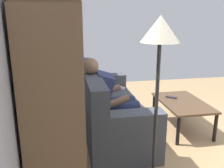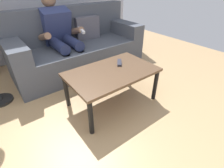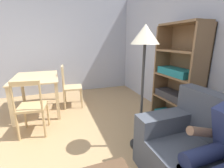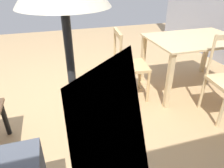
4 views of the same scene
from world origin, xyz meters
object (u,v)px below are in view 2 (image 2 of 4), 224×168
coffee_table (112,75)px  tv_remote (119,62)px  couch (78,48)px  person_lounging (61,35)px

coffee_table → tv_remote: (0.19, 0.10, 0.07)m
couch → coffee_table: size_ratio=2.07×
tv_remote → coffee_table: bearing=66.7°
coffee_table → tv_remote: size_ratio=5.92×
couch → person_lounging: 0.36m
couch → coffee_table: couch is taller
couch → coffee_table: (-0.15, -1.12, 0.04)m
person_lounging → coffee_table: (0.10, -1.13, -0.22)m
person_lounging → coffee_table: bearing=-84.9°
couch → coffee_table: 1.14m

